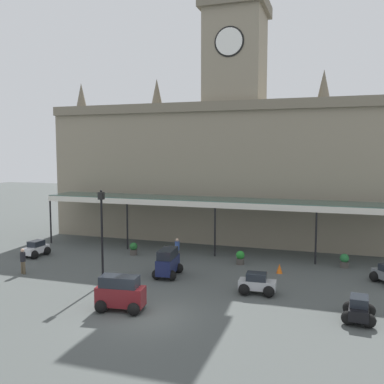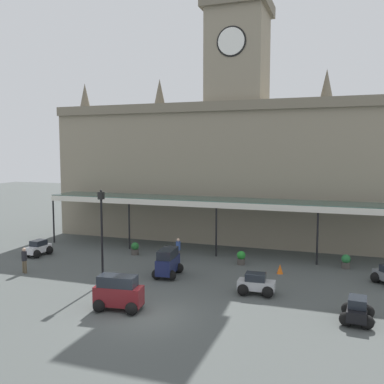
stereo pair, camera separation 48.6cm
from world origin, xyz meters
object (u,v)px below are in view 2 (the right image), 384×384
Objects in this scene: pedestrian_crossing_forecourt at (24,259)px; car_black_sedan at (357,312)px; car_maroon_van at (119,294)px; planter_forecourt_centre at (135,248)px; car_white_sedan at (38,249)px; victorian_lamppost at (102,227)px; pedestrian_near_entrance at (178,249)px; planter_by_canopy at (346,261)px; car_silver_sedan at (256,285)px; traffic_cone at (280,269)px; car_navy_van at (168,264)px; planter_near_kerb at (241,258)px.

car_black_sedan is at bearing -3.97° from pedestrian_crossing_forecourt.
planter_forecourt_centre is (-4.42, 10.54, -0.32)m from car_maroon_van.
car_white_sedan is 9.84m from victorian_lamppost.
pedestrian_near_entrance is (-0.60, 9.86, 0.10)m from car_maroon_van.
planter_by_canopy is (22.10, 3.95, -0.01)m from car_white_sedan.
pedestrian_crossing_forecourt is (2.25, -4.12, 0.41)m from car_white_sedan.
car_black_sedan reaches higher than planter_by_canopy.
car_silver_sedan is 8.48m from pedestrian_near_entrance.
car_maroon_van is 9.74m from pedestrian_crossing_forecourt.
car_black_sedan is 1.26× the size of pedestrian_crossing_forecourt.
pedestrian_near_entrance is 1.74× the size of planter_forecourt_centre.
traffic_cone is at bearing -7.48° from planter_forecourt_centre.
car_maroon_van is 6.19m from car_navy_van.
planter_by_canopy is at bearing 56.32° from car_silver_sedan.
pedestrian_crossing_forecourt is 2.63× the size of traffic_cone.
victorian_lamppost is 5.92× the size of planter_near_kerb.
car_silver_sedan is at bearing 37.39° from car_maroon_van.
planter_forecourt_centre is (6.83, 2.69, -0.01)m from car_white_sedan.
planter_by_canopy is (13.82, 8.37, -2.98)m from victorian_lamppost.
car_black_sedan is at bearing -47.88° from planter_near_kerb.
car_silver_sedan is 7.64m from car_maroon_van.
car_silver_sedan is 2.18× the size of planter_near_kerb.
car_maroon_van reaches higher than traffic_cone.
planter_forecourt_centre is 1.00× the size of planter_by_canopy.
pedestrian_crossing_forecourt is 10.39m from pedestrian_near_entrance.
car_black_sedan is 2.20× the size of planter_by_canopy.
traffic_cone is (-4.45, 6.74, -0.18)m from car_black_sedan.
car_white_sedan is (-11.25, 7.85, -0.30)m from car_maroon_van.
car_silver_sedan is 6.16m from car_navy_van.
planter_forecourt_centre is (-10.49, 5.90, -0.01)m from car_silver_sedan.
car_navy_van is 1.48× the size of pedestrian_crossing_forecourt.
pedestrian_crossing_forecourt is 21.42m from planter_by_canopy.
car_navy_van is 4.92m from victorian_lamppost.
car_silver_sedan is 0.84× the size of car_maroon_van.
victorian_lamppost reaches higher than car_white_sedan.
pedestrian_near_entrance is at bearing 173.91° from traffic_cone.
car_black_sedan is at bearing -56.55° from traffic_cone.
planter_near_kerb is at bearing 9.68° from car_white_sedan.
planter_by_canopy is (11.45, 1.94, -0.42)m from pedestrian_near_entrance.
planter_forecourt_centre is at bearing 56.06° from pedestrian_crossing_forecourt.
car_black_sedan is at bearing -27.67° from planter_forecourt_centre.
pedestrian_near_entrance is 7.45m from traffic_cone.
victorian_lamppost reaches higher than planter_near_kerb.
pedestrian_near_entrance is at bearing 69.71° from victorian_lamppost.
car_maroon_van reaches higher than planter_near_kerb.
victorian_lamppost reaches higher than car_black_sedan.
pedestrian_crossing_forecourt is 1.74× the size of planter_by_canopy.
car_white_sedan reaches higher than planter_by_canopy.
car_maroon_van reaches higher than car_black_sedan.
car_silver_sedan reaches higher than traffic_cone.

